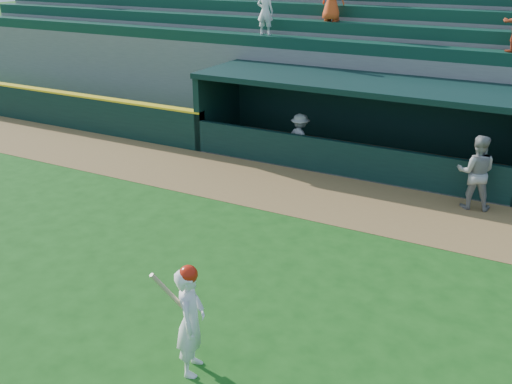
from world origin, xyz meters
TOP-DOWN VIEW (x-y plane):
  - ground at (0.00, 0.00)m, footprint 120.00×120.00m
  - warning_track at (0.00, 4.90)m, footprint 40.00×3.00m
  - field_wall_left at (-12.25, 6.55)m, footprint 15.50×0.30m
  - wall_stripe_left at (-12.25, 6.55)m, footprint 15.50×0.32m
  - dugout_player_front at (3.65, 5.94)m, footprint 1.00×0.84m
  - dugout_player_inside at (-1.37, 6.94)m, footprint 1.10×0.88m
  - dugout at (0.00, 8.00)m, footprint 9.40×2.80m
  - stands at (0.01, 12.57)m, footprint 34.50×6.29m
  - batter_at_plate at (0.92, -2.16)m, footprint 0.64×0.80m

SIDE VIEW (x-z plane):
  - ground at x=0.00m, z-range 0.00..0.00m
  - warning_track at x=0.00m, z-range 0.00..0.01m
  - field_wall_left at x=-12.25m, z-range 0.00..1.20m
  - dugout_player_inside at x=-1.37m, z-range 0.00..1.49m
  - batter_at_plate at x=0.92m, z-range 0.00..1.78m
  - dugout_player_front at x=3.65m, z-range 0.00..1.84m
  - wall_stripe_left at x=-12.25m, z-range 1.20..1.26m
  - dugout at x=0.00m, z-range 0.13..2.59m
  - stands at x=0.01m, z-range -1.41..6.21m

